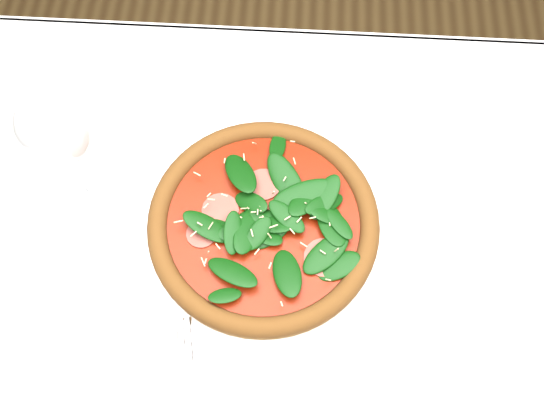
{
  "coord_description": "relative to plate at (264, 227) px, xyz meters",
  "views": [
    {
      "loc": [
        -0.03,
        -0.22,
        1.47
      ],
      "look_at": [
        -0.05,
        0.1,
        0.77
      ],
      "focal_mm": 40.0,
      "sensor_mm": 36.0,
      "label": 1
    }
  ],
  "objects": [
    {
      "name": "ground",
      "position": [
        0.06,
        -0.07,
        -0.76
      ],
      "size": [
        6.0,
        6.0,
        0.0
      ],
      "primitive_type": "plane",
      "color": "brown",
      "rests_on": "ground"
    },
    {
      "name": "dining_table",
      "position": [
        0.06,
        -0.07,
        -0.11
      ],
      "size": [
        1.21,
        0.81,
        0.75
      ],
      "color": "white",
      "rests_on": "ground"
    },
    {
      "name": "plate",
      "position": [
        0.0,
        0.0,
        0.0
      ],
      "size": [
        0.34,
        0.34,
        0.01
      ],
      "color": "white",
      "rests_on": "dining_table"
    },
    {
      "name": "pizza",
      "position": [
        -0.0,
        0.0,
        0.02
      ],
      "size": [
        0.37,
        0.37,
        0.04
      ],
      "rotation": [
        0.0,
        0.0,
        0.31
      ],
      "color": "olive",
      "rests_on": "plate"
    },
    {
      "name": "wine_glass",
      "position": [
        -0.23,
        0.04,
        0.14
      ],
      "size": [
        0.08,
        0.08,
        0.2
      ],
      "color": "silver",
      "rests_on": "dining_table"
    },
    {
      "name": "fork",
      "position": [
        -0.08,
        -0.2,
        0.01
      ],
      "size": [
        0.06,
        0.18,
        0.0
      ],
      "rotation": [
        0.0,
        0.0,
        0.2
      ],
      "color": "silver",
      "rests_on": "napkin"
    }
  ]
}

